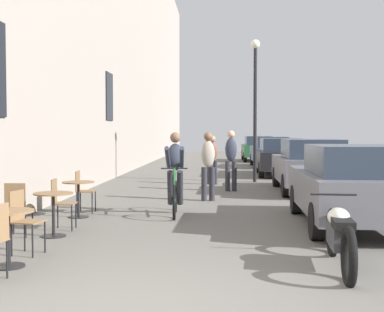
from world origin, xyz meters
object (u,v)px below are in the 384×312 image
Objects in this scene: cafe_chair_mid_toward_street at (17,205)px; parked_car_second at (309,165)px; cafe_table_near at (8,226)px; cafe_table_mid at (53,205)px; cyclist_on_bicycle at (175,176)px; parked_car_nearest at (350,184)px; cafe_chair_mid_toward_wall at (60,200)px; parked_car_fourth at (270,151)px; street_lamp at (255,92)px; parked_motorcycle at (340,236)px; pedestrian_mid at (231,157)px; parked_car_fifth at (258,148)px; cafe_chair_near_toward_street at (23,217)px; parked_car_third at (279,156)px; cafe_chair_far_toward_street at (83,188)px; pedestrian_far at (212,157)px; pedestrian_near at (208,162)px; cafe_table_far at (78,192)px.

parked_car_second reaches higher than cafe_chair_mid_toward_street.
cafe_table_near and cafe_table_mid have the same top height.
cyclist_on_bicycle is 3.52m from parked_car_nearest.
cafe_chair_mid_toward_wall is 18.23m from parked_car_fourth.
street_lamp reaches higher than parked_car_nearest.
parked_car_fourth is 19.88m from parked_motorcycle.
pedestrian_mid is at bearing -106.93° from street_lamp.
street_lamp is 9.11m from parked_car_nearest.
parked_car_fifth reaches higher than parked_car_fourth.
cafe_chair_near_toward_street is 0.51× the size of cyclist_on_bicycle.
parked_car_fourth is at bearing -87.67° from parked_car_fifth.
cafe_table_near is 2.59m from cafe_chair_mid_toward_wall.
cafe_chair_mid_toward_street reaches higher than cafe_table_mid.
parked_car_second reaches higher than cafe_chair_mid_toward_wall.
cafe_chair_mid_toward_wall is 13.15m from parked_car_third.
street_lamp is at bearing -99.16° from parked_car_fourth.
parked_car_nearest is (2.01, -5.80, -0.23)m from pedestrian_mid.
cyclist_on_bicycle reaches higher than cafe_chair_mid_toward_wall.
pedestrian_mid is (3.25, 4.36, 0.48)m from cafe_chair_far_toward_street.
cafe_chair_mid_toward_street is 0.41× the size of parked_motorcycle.
pedestrian_mid is 6.14m from parked_car_nearest.
cafe_chair_mid_toward_wall reaches higher than cafe_table_mid.
parked_car_second is at bearing 52.09° from cafe_table_mid.
parked_car_fifth reaches higher than cafe_table_mid.
cafe_table_near is at bearing -108.61° from pedestrian_mid.
pedestrian_far reaches higher than parked_car_second.
cafe_chair_mid_toward_wall is 7.08m from pedestrian_mid.
parked_car_fourth reaches higher than cafe_chair_mid_toward_wall.
parked_car_nearest reaches higher than cafe_chair_far_toward_street.
street_lamp is (4.02, 9.27, 2.59)m from cafe_chair_mid_toward_wall.
parked_car_fourth is at bearing 88.33° from parked_car_third.
cafe_chair_mid_toward_wall is 1.97m from cafe_chair_far_toward_street.
parked_car_fifth is at bearing 77.42° from cafe_chair_mid_toward_wall.
pedestrian_mid reaches higher than cafe_table_mid.
cafe_chair_far_toward_street is at bearing 175.93° from cyclist_on_bicycle.
parked_car_nearest is at bearing -90.22° from parked_car_third.
parked_car_nearest is at bearing -89.94° from parked_car_fifth.
pedestrian_mid is at bearing 74.61° from pedestrian_near.
parked_car_nearest is (3.27, -1.30, -0.04)m from cyclist_on_bicycle.
cafe_chair_far_toward_street is 0.21× the size of parked_car_second.
street_lamp reaches higher than parked_car_fifth.
cafe_chair_mid_toward_street is 0.21× the size of parked_car_nearest.
cafe_table_far is at bearing -103.44° from parked_car_fifth.
pedestrian_mid reaches higher than cafe_chair_near_toward_street.
cafe_table_far is at bearing -165.85° from cyclist_on_bicycle.
parked_motorcycle is at bearing -60.30° from cyclist_on_bicycle.
cafe_chair_mid_toward_street is 9.03m from parked_car_second.
pedestrian_far is 9.52m from parked_car_fourth.
cafe_chair_mid_toward_street is at bearing -107.83° from parked_car_fourth.
pedestrian_far is 10.89m from parked_motorcycle.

